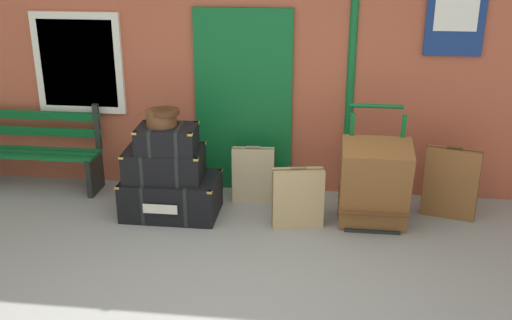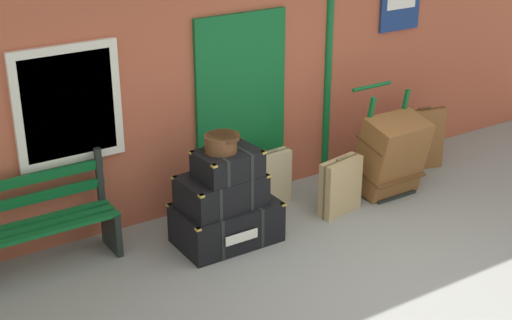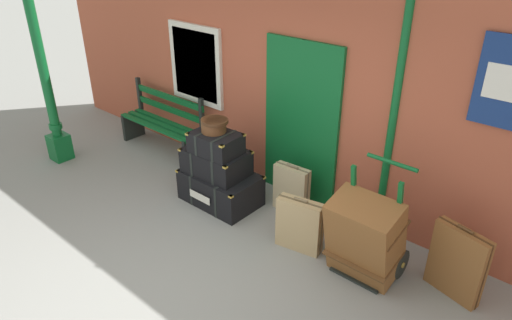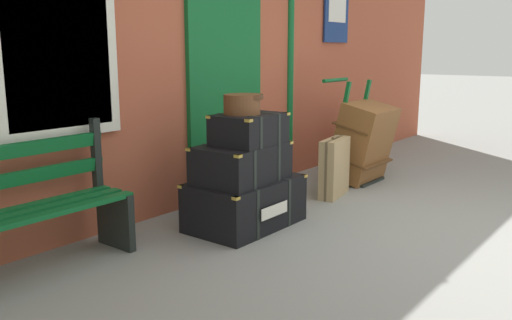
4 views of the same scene
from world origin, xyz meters
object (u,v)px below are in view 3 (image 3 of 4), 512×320
(steamer_trunk_base, at_px, (221,187))
(porters_trolley, at_px, (371,246))
(large_brown_trunk, at_px, (365,238))
(lamp_post, at_px, (48,91))
(steamer_trunk_middle, at_px, (216,161))
(steamer_trunk_top, at_px, (216,143))
(round_hatbox, at_px, (214,125))
(platform_bench, at_px, (163,124))
(suitcase_oxblood, at_px, (300,225))
(suitcase_caramel, at_px, (291,189))
(suitcase_tan, at_px, (457,263))

(steamer_trunk_base, xyz_separation_m, porters_trolley, (2.12, 0.12, 0.06))
(large_brown_trunk, bearing_deg, lamp_post, -171.86)
(lamp_post, distance_m, steamer_trunk_middle, 2.85)
(steamer_trunk_top, distance_m, large_brown_trunk, 2.16)
(steamer_trunk_base, bearing_deg, round_hatbox, -162.03)
(platform_bench, relative_size, porters_trolley, 1.33)
(platform_bench, bearing_deg, large_brown_trunk, -8.50)
(steamer_trunk_top, relative_size, suitcase_oxblood, 0.96)
(round_hatbox, height_order, suitcase_caramel, round_hatbox)
(large_brown_trunk, bearing_deg, platform_bench, 171.50)
(steamer_trunk_base, relative_size, suitcase_caramel, 1.52)
(porters_trolley, bearing_deg, lamp_post, -169.88)
(steamer_trunk_middle, xyz_separation_m, suitcase_oxblood, (1.41, -0.11, -0.27))
(steamer_trunk_base, relative_size, porters_trolley, 0.84)
(platform_bench, relative_size, round_hatbox, 4.63)
(steamer_trunk_top, height_order, suitcase_tan, steamer_trunk_top)
(lamp_post, relative_size, porters_trolley, 2.43)
(round_hatbox, bearing_deg, steamer_trunk_middle, 101.48)
(steamer_trunk_base, distance_m, suitcase_oxblood, 1.37)
(platform_bench, distance_m, round_hatbox, 1.94)
(steamer_trunk_base, height_order, steamer_trunk_top, steamer_trunk_top)
(platform_bench, bearing_deg, steamer_trunk_middle, -17.12)
(steamer_trunk_middle, height_order, round_hatbox, round_hatbox)
(lamp_post, height_order, round_hatbox, lamp_post)
(suitcase_tan, height_order, suitcase_caramel, suitcase_tan)
(steamer_trunk_base, relative_size, suitcase_tan, 1.26)
(platform_bench, relative_size, suitcase_oxblood, 2.43)
(lamp_post, relative_size, suitcase_caramel, 4.40)
(steamer_trunk_top, relative_size, suitcase_tan, 0.79)
(steamer_trunk_middle, xyz_separation_m, steamer_trunk_top, (0.05, -0.04, 0.29))
(platform_bench, distance_m, suitcase_tan, 4.74)
(porters_trolley, height_order, suitcase_oxblood, porters_trolley)
(steamer_trunk_top, xyz_separation_m, suitcase_tan, (2.94, 0.34, -0.49))
(steamer_trunk_base, bearing_deg, suitcase_oxblood, -4.79)
(steamer_trunk_base, bearing_deg, lamp_post, -164.73)
(steamer_trunk_top, bearing_deg, steamer_trunk_middle, 142.31)
(suitcase_oxblood, bearing_deg, suitcase_caramel, 133.92)
(suitcase_caramel, bearing_deg, steamer_trunk_middle, -153.38)
(steamer_trunk_top, xyz_separation_m, suitcase_oxblood, (1.36, -0.07, -0.56))
(platform_bench, distance_m, suitcase_oxblood, 3.22)
(suitcase_oxblood, bearing_deg, steamer_trunk_middle, 175.61)
(lamp_post, height_order, suitcase_caramel, lamp_post)
(lamp_post, bearing_deg, suitcase_oxblood, 8.82)
(lamp_post, bearing_deg, round_hatbox, 15.22)
(porters_trolley, bearing_deg, suitcase_caramel, 166.17)
(round_hatbox, relative_size, suitcase_tan, 0.43)
(lamp_post, relative_size, steamer_trunk_middle, 3.49)
(steamer_trunk_top, xyz_separation_m, suitcase_caramel, (0.83, 0.48, -0.56))
(suitcase_oxblood, xyz_separation_m, suitcase_caramel, (-0.53, 0.55, 0.00))
(large_brown_trunk, relative_size, suitcase_caramel, 1.44)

